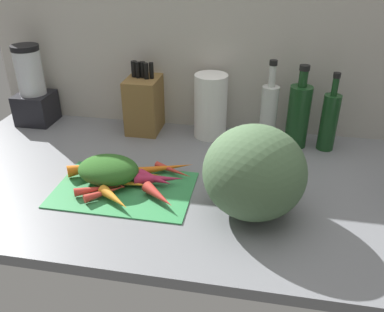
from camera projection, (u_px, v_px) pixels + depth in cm
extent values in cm
cube|color=slate|center=(209.00, 184.00, 118.75)|extent=(170.00, 80.00, 3.00)
cube|color=#BCB7AD|center=(227.00, 45.00, 136.84)|extent=(170.00, 3.00, 60.00)
cube|color=#338C4C|center=(124.00, 189.00, 112.95)|extent=(38.23, 24.82, 0.80)
cone|color=#B2264C|center=(155.00, 179.00, 113.26)|extent=(10.73, 6.55, 3.57)
cone|color=#B2264C|center=(159.00, 179.00, 113.49)|extent=(14.19, 6.34, 3.50)
cone|color=red|center=(100.00, 189.00, 110.15)|extent=(13.08, 8.25, 2.34)
cone|color=orange|center=(166.00, 168.00, 119.83)|extent=(16.59, 9.34, 2.49)
cone|color=red|center=(159.00, 196.00, 106.34)|extent=(10.83, 9.95, 3.20)
cone|color=orange|center=(90.00, 168.00, 118.99)|extent=(12.97, 9.98, 3.55)
cone|color=orange|center=(137.00, 174.00, 116.63)|extent=(14.59, 4.20, 2.55)
cone|color=orange|center=(116.00, 171.00, 117.88)|extent=(9.68, 10.82, 2.71)
cone|color=orange|center=(114.00, 198.00, 105.51)|extent=(10.89, 9.26, 2.97)
cone|color=red|center=(174.00, 170.00, 119.27)|extent=(12.38, 7.04, 2.08)
cone|color=red|center=(106.00, 192.00, 108.79)|extent=(10.48, 10.00, 2.23)
cone|color=orange|center=(130.00, 183.00, 112.69)|extent=(12.51, 2.82, 2.15)
cone|color=red|center=(111.00, 178.00, 113.87)|extent=(13.08, 10.89, 3.30)
ellipsoid|color=#2D6023|center=(108.00, 170.00, 114.14)|extent=(17.39, 13.38, 7.36)
ellipsoid|color=#4C6B47|center=(254.00, 172.00, 98.58)|extent=(25.45, 24.86, 23.67)
cube|color=brown|center=(144.00, 105.00, 143.75)|extent=(11.26, 14.42, 19.50)
cylinder|color=black|center=(134.00, 69.00, 139.16)|extent=(2.12, 2.12, 5.50)
cylinder|color=black|center=(138.00, 70.00, 138.13)|extent=(1.63, 1.63, 5.50)
cylinder|color=black|center=(143.00, 70.00, 138.48)|extent=(1.99, 1.99, 5.50)
cylinder|color=black|center=(146.00, 71.00, 137.06)|extent=(1.61, 1.61, 5.50)
cylinder|color=black|center=(151.00, 70.00, 137.58)|extent=(1.55, 1.55, 5.50)
cube|color=black|center=(37.00, 108.00, 151.95)|extent=(12.71, 12.71, 11.30)
cylinder|color=silver|center=(29.00, 72.00, 145.39)|extent=(9.53, 9.53, 16.04)
cylinder|color=black|center=(25.00, 48.00, 141.11)|extent=(9.72, 9.72, 1.80)
cylinder|color=white|center=(211.00, 106.00, 138.78)|extent=(11.29, 11.29, 22.23)
cylinder|color=silver|center=(268.00, 116.00, 133.92)|extent=(5.54, 5.54, 20.20)
cylinder|color=silver|center=(272.00, 76.00, 127.40)|extent=(2.19, 2.19, 6.98)
cylinder|color=black|center=(274.00, 63.00, 125.34)|extent=(2.52, 2.52, 1.60)
cylinder|color=#19421E|center=(298.00, 117.00, 132.55)|extent=(7.34, 7.34, 20.71)
cylinder|color=#19421E|center=(303.00, 79.00, 126.31)|extent=(2.83, 2.83, 5.28)
cylinder|color=black|center=(305.00, 68.00, 124.66)|extent=(3.25, 3.25, 1.60)
cylinder|color=#19421E|center=(329.00, 123.00, 130.86)|extent=(5.54, 5.54, 18.75)
cylinder|color=#19421E|center=(335.00, 87.00, 125.00)|extent=(1.99, 1.99, 5.65)
cylinder|color=black|center=(337.00, 75.00, 123.26)|extent=(2.29, 2.29, 1.60)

